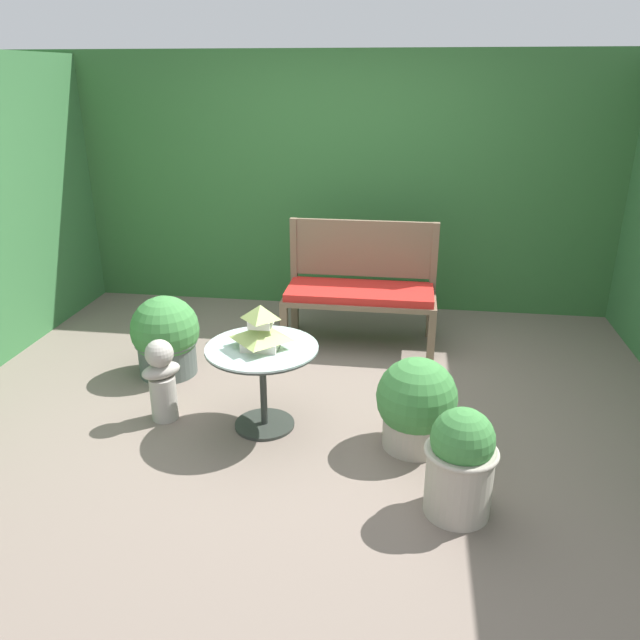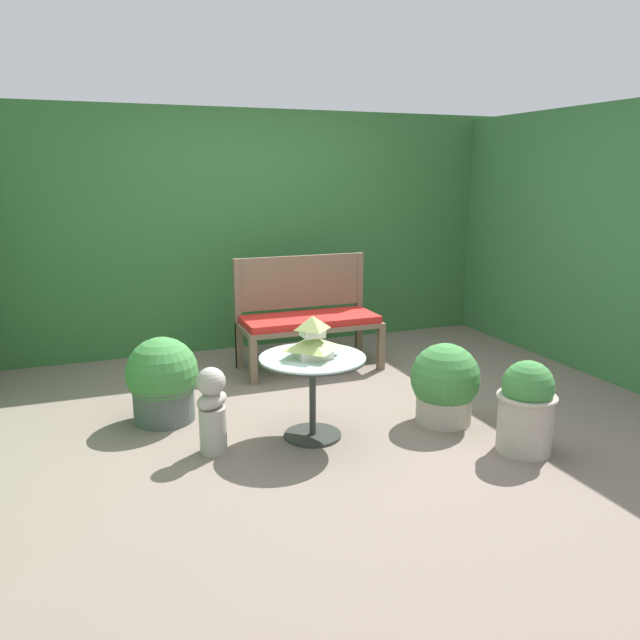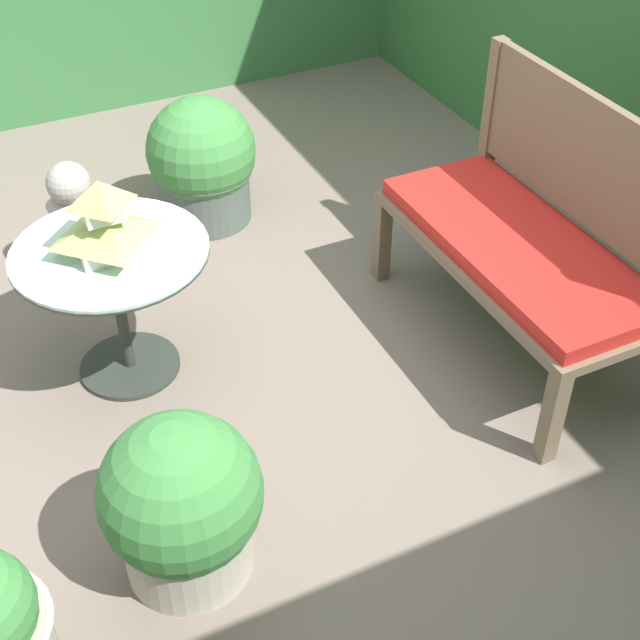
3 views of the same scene
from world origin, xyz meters
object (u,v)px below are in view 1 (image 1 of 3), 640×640
at_px(garden_bust, 162,378).
at_px(potted_plant_table_near, 416,405).
at_px(patio_table, 262,364).
at_px(garden_bench, 360,297).
at_px(pagoda_birdhouse, 261,329).
at_px(potted_plant_bench_right, 460,462).
at_px(potted_plant_hedge_corner, 166,337).

xyz_separation_m(garden_bust, potted_plant_table_near, (1.64, -0.09, -0.02)).
bearing_deg(patio_table, garden_bench, 70.79).
height_order(pagoda_birdhouse, potted_plant_bench_right, pagoda_birdhouse).
xyz_separation_m(potted_plant_table_near, potted_plant_bench_right, (0.22, -0.60, 0.02)).
bearing_deg(garden_bust, potted_plant_hedge_corner, 63.71).
bearing_deg(potted_plant_bench_right, potted_plant_hedge_corner, 147.25).
distance_m(potted_plant_table_near, potted_plant_hedge_corner, 2.01).
xyz_separation_m(garden_bench, potted_plant_hedge_corner, (-1.40, -0.77, -0.12)).
distance_m(pagoda_birdhouse, garden_bust, 0.78).
bearing_deg(garden_bench, potted_plant_hedge_corner, -151.16).
relative_size(pagoda_birdhouse, potted_plant_table_near, 0.52).
bearing_deg(garden_bench, garden_bust, -129.50).
height_order(garden_bust, potted_plant_table_near, potted_plant_table_near).
bearing_deg(patio_table, potted_plant_bench_right, -30.24).
bearing_deg(potted_plant_bench_right, patio_table, 149.76).
bearing_deg(potted_plant_table_near, potted_plant_bench_right, -69.79).
distance_m(patio_table, garden_bust, 0.69).
bearing_deg(garden_bust, garden_bench, 5.12).
distance_m(garden_bench, garden_bust, 1.85).
distance_m(garden_bench, pagoda_birdhouse, 1.53).
height_order(patio_table, garden_bust, same).
height_order(garden_bust, potted_plant_bench_right, potted_plant_bench_right).
xyz_separation_m(patio_table, potted_plant_bench_right, (1.19, -0.69, -0.14)).
relative_size(garden_bust, potted_plant_hedge_corner, 0.92).
distance_m(garden_bust, potted_plant_bench_right, 1.99).
relative_size(garden_bench, potted_plant_table_near, 2.17).
xyz_separation_m(garden_bust, potted_plant_bench_right, (1.86, -0.69, 0.01)).
xyz_separation_m(patio_table, potted_plant_hedge_corner, (-0.90, 0.65, -0.15)).
relative_size(potted_plant_table_near, potted_plant_bench_right, 0.96).
xyz_separation_m(pagoda_birdhouse, garden_bust, (-0.68, -0.00, -0.39)).
bearing_deg(potted_plant_bench_right, garden_bench, 108.17).
relative_size(garden_bench, patio_table, 1.76).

